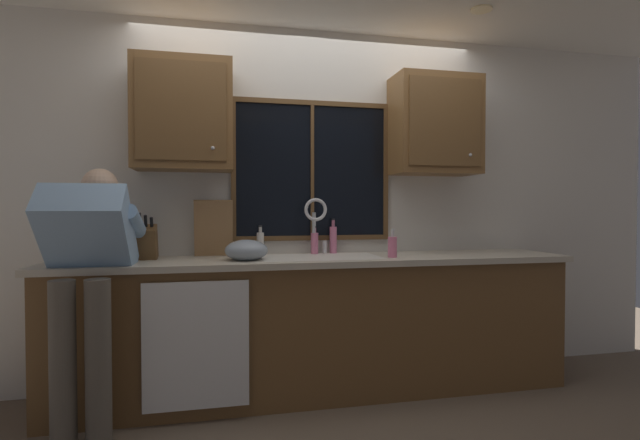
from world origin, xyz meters
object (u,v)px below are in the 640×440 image
Objects in this scene: bottle_tall_clear at (315,243)px; bottle_amber_small at (260,243)px; mixing_bowl at (246,250)px; bottle_green_glass at (333,239)px; knife_block at (147,243)px; person_standing at (89,265)px; soap_dispenser at (392,246)px; cutting_board at (214,228)px.

bottle_amber_small is at bearing -176.76° from bottle_tall_clear.
bottle_tall_clear is at bearing 30.19° from mixing_bowl.
bottle_green_glass is 0.15m from bottle_tall_clear.
bottle_green_glass is (1.27, 0.16, -0.00)m from knife_block.
person_standing is 7.71× the size of soap_dispenser.
mixing_bowl is 0.72m from bottle_green_glass.
bottle_tall_clear reaches higher than mixing_bowl.
bottle_green_glass is at bearing 18.86° from person_standing.
soap_dispenser is at bearing 4.96° from person_standing.
person_standing is at bearing -125.43° from knife_block.
knife_block is 1.52× the size of bottle_amber_small.
person_standing is 0.85m from cutting_board.
soap_dispenser is 0.58m from bottle_tall_clear.
bottle_green_glass is at bearing 2.00° from cutting_board.
soap_dispenser is 0.76× the size of bottle_green_glass.
knife_block reaches higher than mixing_bowl.
bottle_tall_clear is (-0.46, 0.34, 0.01)m from soap_dispenser.
mixing_bowl is 1.41× the size of soap_dispenser.
bottle_amber_small is at bearing 25.90° from person_standing.
knife_block is at bearing 166.16° from mixing_bowl.
knife_block is 1.60m from soap_dispenser.
knife_block reaches higher than soap_dispenser.
bottle_tall_clear is at bearing -172.92° from bottle_green_glass.
mixing_bowl is at bearing -149.81° from bottle_tall_clear.
person_standing is 0.45m from knife_block.
bottle_amber_small is (0.11, 0.27, 0.03)m from mixing_bowl.
mixing_bowl is 1.35× the size of bottle_tall_clear.
person_standing is 1.11m from bottle_amber_small.
knife_block is 1.28m from bottle_green_glass.
soap_dispenser is at bearing -2.93° from mixing_bowl.
soap_dispenser is at bearing -48.54° from bottle_green_glass.
cutting_board is 1.86× the size of bottle_amber_small.
person_standing is 1.47m from bottle_tall_clear.
bottle_amber_small is at bearing -1.83° from cutting_board.
soap_dispenser is (1.59, -0.20, -0.03)m from knife_block.
knife_block is 1.14m from bottle_tall_clear.
knife_block is 1.66× the size of soap_dispenser.
cutting_board reaches higher than bottle_tall_clear.
cutting_board reaches higher than bottle_green_glass.
bottle_green_glass is at bearing 7.14° from knife_block.
bottle_amber_small is at bearing -175.73° from bottle_green_glass.
knife_block is (0.26, 0.36, 0.09)m from person_standing.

